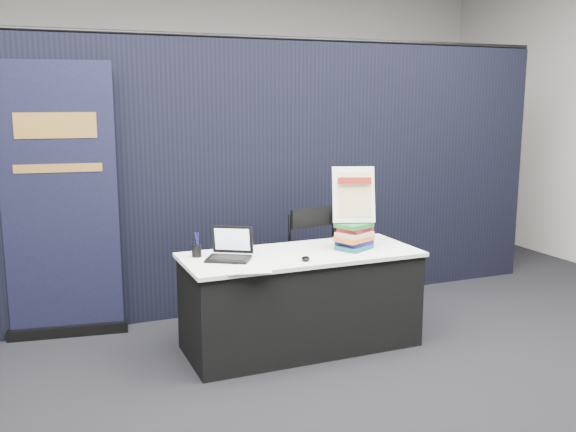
{
  "coord_description": "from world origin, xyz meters",
  "views": [
    {
      "loc": [
        -1.91,
        -3.78,
        1.92
      ],
      "look_at": [
        -0.11,
        0.55,
        1.04
      ],
      "focal_mm": 40.0,
      "sensor_mm": 36.0,
      "label": 1
    }
  ],
  "objects_px": {
    "laptop": "(227,252)",
    "book_stack_tall": "(355,236)",
    "book_stack_short": "(352,241)",
    "stacking_chair": "(320,261)",
    "info_sign": "(354,195)",
    "display_table": "(301,300)",
    "pullup_banner": "(62,218)"
  },
  "relations": [
    {
      "from": "laptop",
      "to": "book_stack_tall",
      "type": "relative_size",
      "value": 1.23
    },
    {
      "from": "book_stack_tall",
      "to": "book_stack_short",
      "type": "height_order",
      "value": "book_stack_tall"
    },
    {
      "from": "laptop",
      "to": "stacking_chair",
      "type": "xyz_separation_m",
      "value": [
        0.95,
        0.42,
        -0.27
      ]
    },
    {
      "from": "book_stack_short",
      "to": "laptop",
      "type": "bearing_deg",
      "value": 179.62
    },
    {
      "from": "laptop",
      "to": "info_sign",
      "type": "relative_size",
      "value": 0.86
    },
    {
      "from": "book_stack_short",
      "to": "stacking_chair",
      "type": "distance_m",
      "value": 0.5
    },
    {
      "from": "display_table",
      "to": "pullup_banner",
      "type": "xyz_separation_m",
      "value": [
        -1.65,
        0.95,
        0.6
      ]
    },
    {
      "from": "book_stack_short",
      "to": "info_sign",
      "type": "xyz_separation_m",
      "value": [
        -0.01,
        -0.04,
        0.37
      ]
    },
    {
      "from": "info_sign",
      "to": "pullup_banner",
      "type": "height_order",
      "value": "pullup_banner"
    },
    {
      "from": "display_table",
      "to": "laptop",
      "type": "distance_m",
      "value": 0.72
    },
    {
      "from": "book_stack_tall",
      "to": "info_sign",
      "type": "xyz_separation_m",
      "value": [
        0.0,
        0.03,
        0.32
      ]
    },
    {
      "from": "info_sign",
      "to": "pullup_banner",
      "type": "relative_size",
      "value": 0.2
    },
    {
      "from": "display_table",
      "to": "info_sign",
      "type": "bearing_deg",
      "value": -1.48
    },
    {
      "from": "display_table",
      "to": "book_stack_short",
      "type": "bearing_deg",
      "value": 3.0
    },
    {
      "from": "laptop",
      "to": "stacking_chair",
      "type": "distance_m",
      "value": 1.08
    },
    {
      "from": "laptop",
      "to": "book_stack_short",
      "type": "bearing_deg",
      "value": 30.64
    },
    {
      "from": "display_table",
      "to": "book_stack_tall",
      "type": "xyz_separation_m",
      "value": [
        0.44,
        -0.04,
        0.48
      ]
    },
    {
      "from": "info_sign",
      "to": "pullup_banner",
      "type": "bearing_deg",
      "value": 175.24
    },
    {
      "from": "info_sign",
      "to": "book_stack_short",
      "type": "bearing_deg",
      "value": 88.4
    },
    {
      "from": "book_stack_short",
      "to": "pullup_banner",
      "type": "relative_size",
      "value": 0.11
    },
    {
      "from": "display_table",
      "to": "stacking_chair",
      "type": "relative_size",
      "value": 1.85
    },
    {
      "from": "stacking_chair",
      "to": "pullup_banner",
      "type": "bearing_deg",
      "value": 155.4
    },
    {
      "from": "pullup_banner",
      "to": "laptop",
      "type": "bearing_deg",
      "value": -31.89
    },
    {
      "from": "book_stack_short",
      "to": "stacking_chair",
      "type": "xyz_separation_m",
      "value": [
        -0.08,
        0.43,
        -0.25
      ]
    },
    {
      "from": "display_table",
      "to": "book_stack_tall",
      "type": "relative_size",
      "value": 5.81
    },
    {
      "from": "book_stack_tall",
      "to": "stacking_chair",
      "type": "xyz_separation_m",
      "value": [
        -0.06,
        0.49,
        -0.31
      ]
    },
    {
      "from": "display_table",
      "to": "stacking_chair",
      "type": "bearing_deg",
      "value": 50.24
    },
    {
      "from": "book_stack_short",
      "to": "book_stack_tall",
      "type": "bearing_deg",
      "value": -101.87
    },
    {
      "from": "laptop",
      "to": "book_stack_tall",
      "type": "height_order",
      "value": "laptop"
    },
    {
      "from": "pullup_banner",
      "to": "display_table",
      "type": "bearing_deg",
      "value": -21.22
    },
    {
      "from": "book_stack_tall",
      "to": "book_stack_short",
      "type": "relative_size",
      "value": 1.24
    },
    {
      "from": "display_table",
      "to": "pullup_banner",
      "type": "height_order",
      "value": "pullup_banner"
    }
  ]
}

